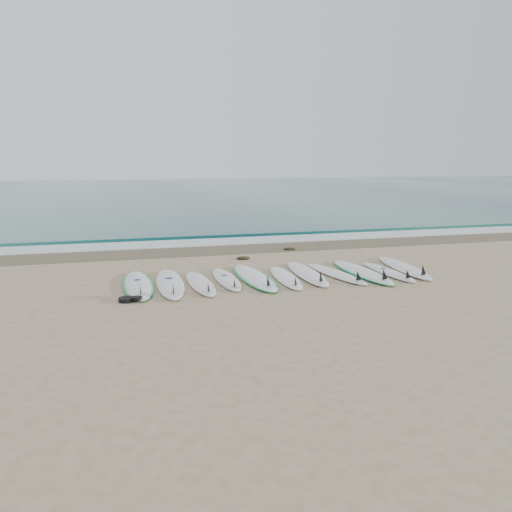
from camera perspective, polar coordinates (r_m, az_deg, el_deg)
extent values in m
plane|color=tan|center=(11.86, 3.08, -2.55)|extent=(120.00, 120.00, 0.00)
cube|color=#1C5D58|center=(43.68, -10.44, 7.20)|extent=(120.00, 55.00, 0.03)
cube|color=brown|center=(15.72, -1.58, 0.85)|extent=(120.00, 1.80, 0.01)
cube|color=silver|center=(17.06, -2.69, 1.70)|extent=(120.00, 1.40, 0.04)
cube|color=#1C5D58|center=(18.51, -3.70, 2.51)|extent=(120.00, 1.00, 0.10)
ellipsoid|color=white|center=(11.37, -13.35, -3.19)|extent=(0.63, 2.73, 0.09)
ellipsoid|color=#18B962|center=(11.37, -13.35, -3.22)|extent=(0.72, 2.76, 0.06)
cone|color=black|center=(10.37, -13.07, -3.64)|extent=(0.24, 0.30, 0.29)
cylinder|color=navy|center=(11.61, -13.43, -2.67)|extent=(0.16, 0.16, 0.01)
ellipsoid|color=white|center=(11.34, -9.81, -3.07)|extent=(0.68, 2.88, 0.09)
cone|color=black|center=(10.29, -9.45, -3.56)|extent=(0.25, 0.31, 0.31)
cylinder|color=navy|center=(11.60, -9.91, -2.52)|extent=(0.17, 0.17, 0.01)
ellipsoid|color=silver|center=(11.28, -6.40, -3.09)|extent=(0.59, 2.43, 0.08)
cone|color=black|center=(10.41, -5.49, -3.47)|extent=(0.21, 0.26, 0.26)
ellipsoid|color=white|center=(11.61, -3.42, -2.64)|extent=(0.49, 2.33, 0.08)
cone|color=black|center=(10.77, -2.50, -2.97)|extent=(0.20, 0.25, 0.25)
cylinder|color=navy|center=(11.82, -3.65, -2.21)|extent=(0.13, 0.13, 0.01)
ellipsoid|color=white|center=(11.75, -0.22, -2.41)|extent=(0.67, 2.89, 0.09)
ellipsoid|color=#18B962|center=(11.75, -0.22, -2.44)|extent=(0.77, 2.91, 0.07)
cone|color=black|center=(10.74, 1.37, -2.79)|extent=(0.25, 0.31, 0.31)
ellipsoid|color=white|center=(11.76, 3.40, -2.46)|extent=(0.69, 2.44, 0.08)
cone|color=black|center=(10.90, 4.52, -2.79)|extent=(0.22, 0.27, 0.26)
ellipsoid|color=white|center=(12.20, 5.82, -1.97)|extent=(0.73, 2.80, 0.09)
cone|color=black|center=(11.23, 7.39, -2.30)|extent=(0.25, 0.31, 0.30)
ellipsoid|color=white|center=(12.28, 9.08, -2.00)|extent=(0.89, 2.55, 0.08)
cone|color=black|center=(11.51, 11.57, -2.21)|extent=(0.25, 0.30, 0.27)
ellipsoid|color=white|center=(12.58, 11.96, -1.76)|extent=(0.65, 2.88, 0.09)
ellipsoid|color=#18B962|center=(12.58, 11.96, -1.78)|extent=(0.75, 2.90, 0.07)
cone|color=black|center=(11.66, 14.42, -2.03)|extent=(0.25, 0.31, 0.31)
ellipsoid|color=white|center=(12.75, 14.85, -1.76)|extent=(0.52, 2.31, 0.07)
cone|color=black|center=(12.03, 16.92, -1.97)|extent=(0.20, 0.25, 0.25)
cylinder|color=navy|center=(12.93, 14.35, -1.39)|extent=(0.14, 0.14, 0.01)
ellipsoid|color=white|center=(13.34, 16.47, -1.25)|extent=(0.93, 2.93, 0.09)
cone|color=black|center=(12.38, 18.55, -1.50)|extent=(0.28, 0.33, 0.31)
ellipsoid|color=black|center=(14.07, -1.47, -0.22)|extent=(0.39, 0.30, 0.08)
ellipsoid|color=black|center=(15.53, 3.85, 0.82)|extent=(0.39, 0.30, 0.08)
cylinder|color=black|center=(10.25, -14.57, -4.84)|extent=(0.32, 0.32, 0.08)
cylinder|color=black|center=(10.15, -13.44, -4.72)|extent=(0.20, 0.20, 0.06)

